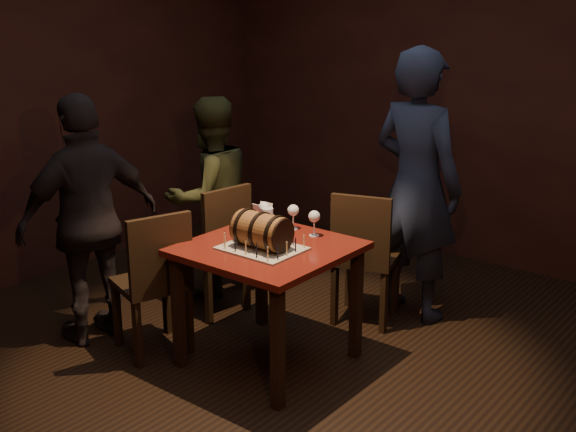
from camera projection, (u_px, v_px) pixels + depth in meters
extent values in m
plane|color=black|center=(287.00, 370.00, 4.33)|extent=(5.00, 5.00, 0.00)
cube|color=black|center=(480.00, 94.00, 5.80)|extent=(5.00, 0.04, 2.80)
cube|color=black|center=(26.00, 101.00, 5.41)|extent=(0.04, 5.00, 2.80)
cube|color=#49100C|center=(268.00, 249.00, 4.23)|extent=(0.90, 0.90, 0.04)
cube|color=black|center=(178.00, 312.00, 4.28)|extent=(0.06, 0.06, 0.71)
cube|color=black|center=(278.00, 349.00, 3.83)|extent=(0.06, 0.06, 0.71)
cube|color=black|center=(261.00, 275.00, 4.85)|extent=(0.06, 0.06, 0.71)
cube|color=black|center=(356.00, 303.00, 4.40)|extent=(0.06, 0.06, 0.71)
cube|color=#9E937F|center=(262.00, 248.00, 4.16)|extent=(0.45, 0.35, 0.01)
cylinder|color=brown|center=(262.00, 231.00, 4.13)|extent=(0.31, 0.20, 0.20)
cylinder|color=black|center=(247.00, 227.00, 4.20)|extent=(0.02, 0.22, 0.22)
cylinder|color=black|center=(262.00, 231.00, 4.13)|extent=(0.02, 0.22, 0.22)
cylinder|color=black|center=(277.00, 234.00, 4.06)|extent=(0.02, 0.22, 0.22)
cylinder|color=black|center=(241.00, 225.00, 4.22)|extent=(0.01, 0.20, 0.20)
cylinder|color=black|center=(283.00, 236.00, 4.04)|extent=(0.01, 0.20, 0.20)
cylinder|color=black|center=(239.00, 225.00, 4.24)|extent=(0.04, 0.02, 0.02)
sphere|color=black|center=(236.00, 224.00, 4.25)|extent=(0.03, 0.03, 0.03)
cylinder|color=#FFE298|center=(225.00, 242.00, 4.13)|extent=(0.01, 0.01, 0.08)
cylinder|color=black|center=(225.00, 234.00, 4.12)|extent=(0.00, 0.00, 0.01)
cylinder|color=black|center=(235.00, 245.00, 4.08)|extent=(0.01, 0.01, 0.08)
cylinder|color=black|center=(235.00, 237.00, 4.07)|extent=(0.00, 0.00, 0.01)
cylinder|color=#FFE298|center=(246.00, 248.00, 4.04)|extent=(0.01, 0.01, 0.08)
cylinder|color=black|center=(246.00, 240.00, 4.02)|extent=(0.00, 0.00, 0.01)
cylinder|color=black|center=(257.00, 251.00, 3.99)|extent=(0.01, 0.01, 0.08)
cylinder|color=black|center=(257.00, 243.00, 3.98)|extent=(0.00, 0.00, 0.01)
cylinder|color=#FFE298|center=(268.00, 254.00, 3.94)|extent=(0.01, 0.01, 0.08)
cylinder|color=black|center=(268.00, 246.00, 3.93)|extent=(0.00, 0.00, 0.01)
cylinder|color=black|center=(278.00, 252.00, 3.96)|extent=(0.01, 0.01, 0.08)
cylinder|color=black|center=(278.00, 245.00, 3.95)|extent=(0.00, 0.00, 0.01)
cylinder|color=#FFE298|center=(287.00, 249.00, 4.02)|extent=(0.01, 0.01, 0.08)
cylinder|color=black|center=(287.00, 241.00, 4.01)|extent=(0.00, 0.00, 0.01)
cylinder|color=black|center=(296.00, 245.00, 4.08)|extent=(0.01, 0.01, 0.08)
cylinder|color=black|center=(296.00, 237.00, 4.07)|extent=(0.00, 0.00, 0.01)
cylinder|color=#FFE298|center=(304.00, 241.00, 4.14)|extent=(0.01, 0.01, 0.08)
cylinder|color=black|center=(304.00, 234.00, 4.13)|extent=(0.00, 0.00, 0.01)
cylinder|color=black|center=(293.00, 239.00, 4.19)|extent=(0.01, 0.01, 0.08)
cylinder|color=black|center=(293.00, 231.00, 4.18)|extent=(0.00, 0.00, 0.01)
cylinder|color=#FFE298|center=(282.00, 236.00, 4.24)|extent=(0.01, 0.01, 0.08)
cylinder|color=black|center=(282.00, 229.00, 4.22)|extent=(0.00, 0.00, 0.01)
cylinder|color=black|center=(272.00, 233.00, 4.28)|extent=(0.01, 0.01, 0.08)
cylinder|color=black|center=(272.00, 226.00, 4.27)|extent=(0.00, 0.00, 0.01)
cylinder|color=#FFE298|center=(262.00, 231.00, 4.33)|extent=(0.01, 0.01, 0.08)
cylinder|color=black|center=(262.00, 223.00, 4.32)|extent=(0.00, 0.00, 0.01)
cylinder|color=black|center=(252.00, 229.00, 4.37)|extent=(0.01, 0.01, 0.08)
cylinder|color=black|center=(252.00, 222.00, 4.35)|extent=(0.00, 0.00, 0.01)
cylinder|color=#FFE298|center=(243.00, 232.00, 4.31)|extent=(0.01, 0.01, 0.08)
cylinder|color=black|center=(243.00, 225.00, 4.29)|extent=(0.00, 0.00, 0.01)
cylinder|color=black|center=(234.00, 235.00, 4.25)|extent=(0.01, 0.01, 0.08)
cylinder|color=black|center=(234.00, 228.00, 4.23)|extent=(0.00, 0.00, 0.01)
cylinder|color=#FFE298|center=(225.00, 239.00, 4.19)|extent=(0.01, 0.01, 0.08)
cylinder|color=black|center=(224.00, 231.00, 4.17)|extent=(0.00, 0.00, 0.01)
cylinder|color=silver|center=(264.00, 226.00, 4.59)|extent=(0.06, 0.06, 0.01)
cylinder|color=silver|center=(264.00, 219.00, 4.57)|extent=(0.01, 0.01, 0.09)
sphere|color=silver|center=(264.00, 207.00, 4.55)|extent=(0.07, 0.07, 0.07)
sphere|color=#591114|center=(264.00, 208.00, 4.55)|extent=(0.05, 0.05, 0.05)
cylinder|color=silver|center=(293.00, 229.00, 4.53)|extent=(0.06, 0.06, 0.01)
cylinder|color=silver|center=(293.00, 222.00, 4.51)|extent=(0.01, 0.01, 0.09)
sphere|color=silver|center=(293.00, 210.00, 4.49)|extent=(0.07, 0.07, 0.07)
cylinder|color=silver|center=(314.00, 235.00, 4.40)|extent=(0.06, 0.06, 0.01)
cylinder|color=silver|center=(314.00, 228.00, 4.38)|extent=(0.01, 0.01, 0.09)
sphere|color=silver|center=(314.00, 216.00, 4.36)|extent=(0.07, 0.07, 0.07)
sphere|color=#BF594C|center=(314.00, 217.00, 4.36)|extent=(0.05, 0.05, 0.05)
cylinder|color=silver|center=(267.00, 220.00, 4.46)|extent=(0.07, 0.07, 0.15)
cylinder|color=#9E5414|center=(267.00, 222.00, 4.47)|extent=(0.06, 0.06, 0.11)
cylinder|color=white|center=(267.00, 212.00, 4.45)|extent=(0.06, 0.06, 0.02)
cube|color=black|center=(367.00, 258.00, 4.90)|extent=(0.50, 0.50, 0.04)
cube|color=black|center=(395.00, 285.00, 5.06)|extent=(0.04, 0.04, 0.43)
cube|color=black|center=(349.00, 278.00, 5.18)|extent=(0.04, 0.04, 0.43)
cube|color=black|center=(384.00, 303.00, 4.76)|extent=(0.04, 0.04, 0.43)
cube|color=black|center=(335.00, 295.00, 4.87)|extent=(0.04, 0.04, 0.43)
cube|color=black|center=(361.00, 230.00, 4.66)|extent=(0.39, 0.16, 0.46)
cube|color=black|center=(212.00, 250.00, 5.05)|extent=(0.45, 0.45, 0.04)
cube|color=black|center=(217.00, 269.00, 5.35)|extent=(0.04, 0.04, 0.43)
cube|color=black|center=(179.00, 281.00, 5.12)|extent=(0.04, 0.04, 0.43)
cube|color=black|center=(247.00, 281.00, 5.11)|extent=(0.04, 0.04, 0.43)
cube|color=black|center=(209.00, 295.00, 4.89)|extent=(0.04, 0.04, 0.43)
cube|color=black|center=(227.00, 221.00, 4.85)|extent=(0.09, 0.40, 0.46)
cube|color=black|center=(151.00, 283.00, 4.46)|extent=(0.51, 0.51, 0.04)
cube|color=black|center=(167.00, 303.00, 4.75)|extent=(0.04, 0.04, 0.43)
cube|color=black|center=(117.00, 315.00, 4.57)|extent=(0.04, 0.04, 0.43)
cube|color=black|center=(189.00, 321.00, 4.48)|extent=(0.04, 0.04, 0.43)
cube|color=black|center=(138.00, 335.00, 4.30)|extent=(0.04, 0.04, 0.43)
cube|color=black|center=(161.00, 254.00, 4.24)|extent=(0.16, 0.39, 0.46)
imported|color=#1B2337|center=(416.00, 186.00, 4.86)|extent=(0.73, 0.53, 1.86)
imported|color=#35371B|center=(210.00, 197.00, 5.30)|extent=(0.72, 0.83, 1.48)
imported|color=black|center=(90.00, 220.00, 4.53)|extent=(0.56, 1.00, 1.60)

